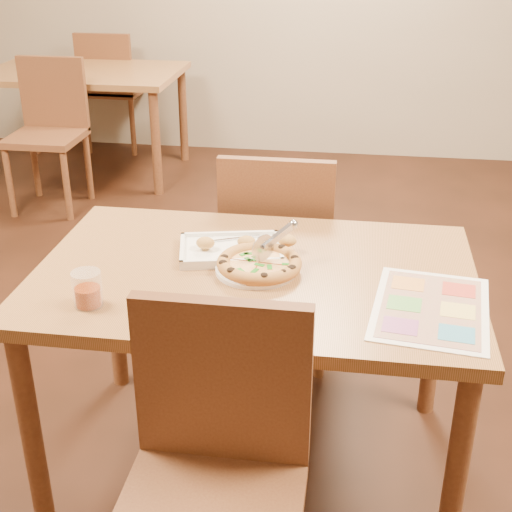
# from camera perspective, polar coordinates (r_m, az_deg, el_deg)

# --- Properties ---
(room) EXTENTS (7.00, 7.00, 7.00)m
(room) POSITION_cam_1_polar(r_m,az_deg,el_deg) (1.91, -0.12, 15.95)
(room) COLOR black
(room) RESTS_ON ground
(dining_table) EXTENTS (1.30, 0.85, 0.72)m
(dining_table) POSITION_cam_1_polar(r_m,az_deg,el_deg) (2.15, -0.11, -3.19)
(dining_table) COLOR #9D663E
(dining_table) RESTS_ON ground
(chair_near) EXTENTS (0.42, 0.42, 0.47)m
(chair_near) POSITION_cam_1_polar(r_m,az_deg,el_deg) (1.70, -3.23, -14.97)
(chair_near) COLOR brown
(chair_near) RESTS_ON ground
(chair_far) EXTENTS (0.42, 0.42, 0.47)m
(chair_far) POSITION_cam_1_polar(r_m,az_deg,el_deg) (2.71, 1.79, 1.62)
(chair_far) COLOR brown
(chair_far) RESTS_ON ground
(bg_table) EXTENTS (1.30, 0.85, 0.72)m
(bg_table) POSITION_cam_1_polar(r_m,az_deg,el_deg) (5.13, -13.59, 13.32)
(bg_table) COLOR #9D663E
(bg_table) RESTS_ON ground
(bg_chair_near) EXTENTS (0.42, 0.42, 0.47)m
(bg_chair_near) POSITION_cam_1_polar(r_m,az_deg,el_deg) (4.61, -16.19, 10.80)
(bg_chair_near) COLOR brown
(bg_chair_near) RESTS_ON ground
(bg_chair_far) EXTENTS (0.42, 0.42, 0.47)m
(bg_chair_far) POSITION_cam_1_polar(r_m,az_deg,el_deg) (5.61, -11.66, 13.79)
(bg_chair_far) COLOR brown
(bg_chair_far) RESTS_ON ground
(plate) EXTENTS (0.29, 0.29, 0.01)m
(plate) POSITION_cam_1_polar(r_m,az_deg,el_deg) (2.10, 0.00, -1.07)
(plate) COLOR white
(plate) RESTS_ON dining_table
(pizza) EXTENTS (0.25, 0.25, 0.04)m
(pizza) POSITION_cam_1_polar(r_m,az_deg,el_deg) (2.09, 0.27, -0.60)
(pizza) COLOR #BD7B40
(pizza) RESTS_ON plate
(pizza_cutter) EXTENTS (0.12, 0.13, 0.09)m
(pizza_cutter) POSITION_cam_1_polar(r_m,az_deg,el_deg) (2.10, 1.39, 1.28)
(pizza_cutter) COLOR silver
(pizza_cutter) RESTS_ON pizza
(appetizer_tray) EXTENTS (0.38, 0.28, 0.06)m
(appetizer_tray) POSITION_cam_1_polar(r_m,az_deg,el_deg) (2.21, -1.77, 0.55)
(appetizer_tray) COLOR white
(appetizer_tray) RESTS_ON dining_table
(glass_tumbler) EXTENTS (0.08, 0.08, 0.10)m
(glass_tumbler) POSITION_cam_1_polar(r_m,az_deg,el_deg) (1.96, -13.33, -2.75)
(glass_tumbler) COLOR maroon
(glass_tumbler) RESTS_ON dining_table
(menu) EXTENTS (0.35, 0.45, 0.00)m
(menu) POSITION_cam_1_polar(r_m,az_deg,el_deg) (1.97, 13.81, -4.04)
(menu) COLOR white
(menu) RESTS_ON dining_table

